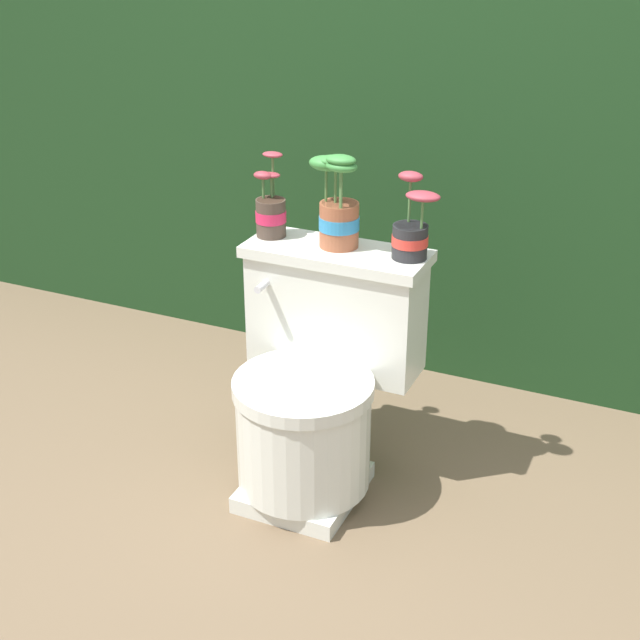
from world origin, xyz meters
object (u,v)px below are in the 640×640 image
(potted_plant_midleft, at_px, (338,207))
(potted_plant_left, at_px, (271,212))
(toilet, at_px, (317,385))
(potted_plant_middle, at_px, (411,232))

(potted_plant_midleft, bearing_deg, potted_plant_left, 179.12)
(toilet, bearing_deg, potted_plant_midleft, 91.30)
(toilet, bearing_deg, potted_plant_middle, 36.22)
(potted_plant_left, bearing_deg, potted_plant_midleft, -0.88)
(potted_plant_midleft, bearing_deg, toilet, -88.70)
(potted_plant_midleft, height_order, potted_plant_middle, potted_plant_midleft)
(potted_plant_left, bearing_deg, potted_plant_middle, -0.06)
(toilet, distance_m, potted_plant_left, 0.49)
(potted_plant_middle, bearing_deg, potted_plant_midleft, -179.26)
(potted_plant_left, xyz_separation_m, potted_plant_midleft, (0.20, -0.00, 0.04))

